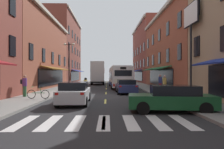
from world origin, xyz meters
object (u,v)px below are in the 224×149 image
(sedan_rear, at_px, (172,99))
(pedestrian_mid, at_px, (160,83))
(sedan_near, at_px, (99,79))
(street_lamp_twin, at_px, (69,63))
(pedestrian_near, at_px, (24,85))
(bicycle_near, at_px, (38,94))
(motorcycle_rider, at_px, (86,88))
(pedestrian_far, at_px, (165,84))
(transit_bus, at_px, (119,77))
(billboard_sign, at_px, (191,25))
(box_truck, at_px, (98,73))
(sedan_mid, at_px, (75,93))
(sedan_far, at_px, (126,86))

(sedan_rear, bearing_deg, pedestrian_mid, 78.48)
(sedan_near, bearing_deg, street_lamp_twin, -97.13)
(sedan_rear, relative_size, pedestrian_near, 2.56)
(street_lamp_twin, bearing_deg, bicycle_near, -91.47)
(motorcycle_rider, xyz_separation_m, pedestrian_far, (7.62, 0.87, 0.32))
(transit_bus, relative_size, pedestrian_near, 7.10)
(motorcycle_rider, distance_m, pedestrian_mid, 8.12)
(sedan_rear, xyz_separation_m, pedestrian_near, (-10.13, 6.36, 0.37))
(billboard_sign, height_order, box_truck, billboard_sign)
(bicycle_near, bearing_deg, motorcycle_rider, 49.05)
(box_truck, distance_m, street_lamp_twin, 13.17)
(sedan_near, xyz_separation_m, motorcycle_rider, (-0.08, -30.85, 0.01))
(bicycle_near, height_order, pedestrian_far, pedestrian_far)
(sedan_rear, height_order, bicycle_near, sedan_rear)
(billboard_sign, relative_size, sedan_rear, 1.70)
(sedan_rear, relative_size, motorcycle_rider, 2.19)
(sedan_near, bearing_deg, sedan_mid, -90.37)
(sedan_near, xyz_separation_m, pedestrian_mid, (7.57, -28.15, 0.37))
(transit_bus, height_order, sedan_rear, transit_bus)
(sedan_mid, distance_m, bicycle_near, 3.54)
(box_truck, relative_size, sedan_near, 1.64)
(transit_bus, height_order, sedan_far, transit_bus)
(pedestrian_near, height_order, pedestrian_far, pedestrian_near)
(box_truck, distance_m, motorcycle_rider, 20.04)
(pedestrian_near, distance_m, pedestrian_mid, 13.34)
(sedan_rear, xyz_separation_m, street_lamp_twin, (-8.24, 15.75, 2.63))
(motorcycle_rider, height_order, pedestrian_near, pedestrian_near)
(sedan_near, bearing_deg, billboard_sign, -75.06)
(box_truck, bearing_deg, bicycle_near, -98.01)
(billboard_sign, bearing_deg, pedestrian_mid, 104.29)
(billboard_sign, height_order, pedestrian_near, billboard_sign)
(transit_bus, xyz_separation_m, motorcycle_rider, (-3.75, -11.29, -0.90))
(pedestrian_near, height_order, street_lamp_twin, street_lamp_twin)
(transit_bus, height_order, street_lamp_twin, street_lamp_twin)
(box_truck, bearing_deg, sedan_mid, -90.73)
(street_lamp_twin, bearing_deg, sedan_far, -37.64)
(pedestrian_far, bearing_deg, sedan_rear, 131.01)
(sedan_far, distance_m, sedan_rear, 10.61)
(billboard_sign, distance_m, pedestrian_near, 14.55)
(sedan_near, relative_size, sedan_far, 1.03)
(sedan_rear, bearing_deg, motorcycle_rider, 122.21)
(sedan_far, xyz_separation_m, pedestrian_far, (3.69, -1.11, 0.31))
(sedan_mid, distance_m, sedan_rear, 6.29)
(bicycle_near, distance_m, pedestrian_far, 11.69)
(pedestrian_near, bearing_deg, box_truck, 177.50)
(box_truck, height_order, pedestrian_near, box_truck)
(billboard_sign, bearing_deg, sedan_rear, -119.68)
(transit_bus, xyz_separation_m, sedan_near, (-3.67, 19.56, -0.91))
(sedan_mid, height_order, sedan_far, sedan_mid)
(bicycle_near, distance_m, street_lamp_twin, 11.23)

